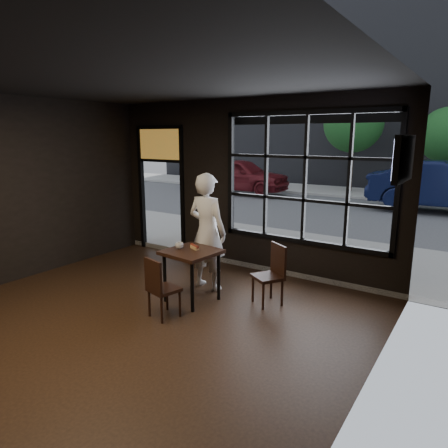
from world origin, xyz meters
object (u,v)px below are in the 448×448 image
Objects in this scene: man at (207,232)px; navy_car at (447,186)px; chair_near at (164,287)px; cafe_table at (192,275)px.

navy_car is at bearing -103.62° from man.
man reaches higher than chair_near.
man reaches higher than navy_car.
chair_near is 0.45× the size of man.
navy_car is at bearing 82.68° from cafe_table.
cafe_table is 10.70m from navy_car.
navy_car is (2.51, 10.39, 0.50)m from cafe_table.
chair_near is at bearing 163.21° from navy_car.
man is (-0.12, 0.58, 0.56)m from cafe_table.
chair_near is 1.36m from man.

